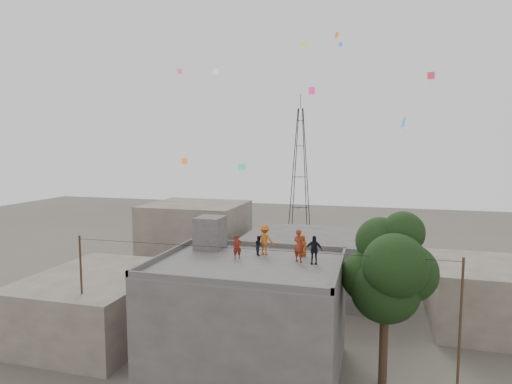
# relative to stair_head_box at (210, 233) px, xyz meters

# --- Properties ---
(ground) EXTENTS (140.00, 140.00, 0.00)m
(ground) POSITION_rel_stair_head_box_xyz_m (3.20, -2.60, -7.10)
(ground) COLOR #464239
(ground) RESTS_ON ground
(main_building) EXTENTS (10.00, 8.00, 6.10)m
(main_building) POSITION_rel_stair_head_box_xyz_m (3.20, -2.60, -4.05)
(main_building) COLOR #494744
(main_building) RESTS_ON ground
(parapet) EXTENTS (10.00, 8.00, 0.30)m
(parapet) POSITION_rel_stair_head_box_xyz_m (3.20, -2.60, -0.85)
(parapet) COLOR #494744
(parapet) RESTS_ON main_building
(stair_head_box) EXTENTS (1.60, 1.80, 2.00)m
(stair_head_box) POSITION_rel_stair_head_box_xyz_m (0.00, 0.00, 0.00)
(stair_head_box) COLOR #494744
(stair_head_box) RESTS_ON main_building
(neighbor_west) EXTENTS (8.00, 10.00, 4.00)m
(neighbor_west) POSITION_rel_stair_head_box_xyz_m (-7.80, -0.60, -5.10)
(neighbor_west) COLOR #5E564A
(neighbor_west) RESTS_ON ground
(neighbor_north) EXTENTS (12.00, 9.00, 5.00)m
(neighbor_north) POSITION_rel_stair_head_box_xyz_m (5.20, 11.40, -4.60)
(neighbor_north) COLOR #494744
(neighbor_north) RESTS_ON ground
(neighbor_northwest) EXTENTS (9.00, 8.00, 7.00)m
(neighbor_northwest) POSITION_rel_stair_head_box_xyz_m (-6.80, 13.40, -3.60)
(neighbor_northwest) COLOR #5E564A
(neighbor_northwest) RESTS_ON ground
(neighbor_east) EXTENTS (7.00, 8.00, 4.40)m
(neighbor_east) POSITION_rel_stair_head_box_xyz_m (17.20, 7.40, -4.90)
(neighbor_east) COLOR #5E564A
(neighbor_east) RESTS_ON ground
(tree) EXTENTS (4.90, 4.60, 9.10)m
(tree) POSITION_rel_stair_head_box_xyz_m (10.57, -2.00, -1.00)
(tree) COLOR black
(tree) RESTS_ON ground
(utility_line) EXTENTS (20.12, 0.62, 7.40)m
(utility_line) POSITION_rel_stair_head_box_xyz_m (3.70, -3.85, -3.27)
(utility_line) COLOR black
(utility_line) RESTS_ON ground
(transmission_tower) EXTENTS (2.97, 2.97, 20.01)m
(transmission_tower) POSITION_rel_stair_head_box_xyz_m (-0.80, 37.40, 1.97)
(transmission_tower) COLOR black
(transmission_tower) RESTS_ON ground
(person_red_adult) EXTENTS (0.78, 0.69, 1.80)m
(person_red_adult) POSITION_rel_stair_head_box_xyz_m (5.82, -1.60, -0.10)
(person_red_adult) COLOR maroon
(person_red_adult) RESTS_ON main_building
(person_orange_child) EXTENTS (0.67, 0.50, 1.24)m
(person_orange_child) POSITION_rel_stair_head_box_xyz_m (5.82, -0.29, -0.38)
(person_orange_child) COLOR #AE4F13
(person_orange_child) RESTS_ON main_building
(person_dark_child) EXTENTS (0.64, 0.69, 1.13)m
(person_dark_child) POSITION_rel_stair_head_box_xyz_m (3.32, -0.72, -0.43)
(person_dark_child) COLOR black
(person_dark_child) RESTS_ON main_building
(person_dark_adult) EXTENTS (0.91, 0.39, 1.55)m
(person_dark_adult) POSITION_rel_stair_head_box_xyz_m (6.67, -1.81, -0.23)
(person_dark_adult) COLOR black
(person_dark_adult) RESTS_ON main_building
(person_orange_adult) EXTENTS (1.18, 0.73, 1.76)m
(person_orange_adult) POSITION_rel_stair_head_box_xyz_m (3.62, -0.54, -0.12)
(person_orange_adult) COLOR #C35816
(person_orange_adult) RESTS_ON main_building
(person_red_child) EXTENTS (0.60, 0.52, 1.37)m
(person_red_child) POSITION_rel_stair_head_box_xyz_m (2.38, -1.88, -0.31)
(person_red_child) COLOR maroon
(person_red_child) RESTS_ON main_building
(kites) EXTENTS (17.26, 12.57, 10.40)m
(kites) POSITION_rel_stair_head_box_xyz_m (3.70, 5.76, 9.41)
(kites) COLOR orange
(kites) RESTS_ON ground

